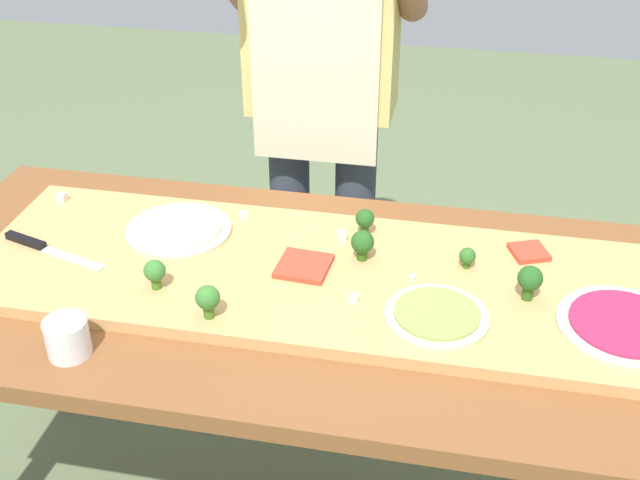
{
  "coord_description": "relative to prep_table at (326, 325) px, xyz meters",
  "views": [
    {
      "loc": [
        0.25,
        -1.33,
        1.77
      ],
      "look_at": [
        -0.03,
        0.06,
        0.87
      ],
      "focal_mm": 44.23,
      "sensor_mm": 36.0,
      "label": 1
    }
  ],
  "objects": [
    {
      "name": "broccoli_floret_back_mid",
      "position": [
        0.41,
        0.01,
        0.17
      ],
      "size": [
        0.05,
        0.05,
        0.08
      ],
      "color": "#2C5915",
      "rests_on": "cutting_board"
    },
    {
      "name": "broccoli_floret_front_right",
      "position": [
        0.06,
        0.09,
        0.16
      ],
      "size": [
        0.05,
        0.05,
        0.07
      ],
      "color": "#2C5915",
      "rests_on": "cutting_board"
    },
    {
      "name": "broccoli_floret_back_right",
      "position": [
        -0.2,
        -0.17,
        0.17
      ],
      "size": [
        0.05,
        0.05,
        0.07
      ],
      "color": "#3F7220",
      "rests_on": "cutting_board"
    },
    {
      "name": "pizza_whole_beet_magenta",
      "position": [
        0.59,
        -0.05,
        0.13
      ],
      "size": [
        0.26,
        0.26,
        0.02
      ],
      "color": "beige",
      "rests_on": "cutting_board"
    },
    {
      "name": "chefs_knife",
      "position": [
        -0.65,
        -0.01,
        0.13
      ],
      "size": [
        0.27,
        0.1,
        0.02
      ],
      "color": "#B7BABF",
      "rests_on": "cutting_board"
    },
    {
      "name": "pizza_whole_pesto_green",
      "position": [
        0.24,
        -0.09,
        0.13
      ],
      "size": [
        0.21,
        0.21,
        0.02
      ],
      "color": "beige",
      "rests_on": "cutting_board"
    },
    {
      "name": "cook_center",
      "position": [
        -0.14,
        0.69,
        0.31
      ],
      "size": [
        0.54,
        0.39,
        1.67
      ],
      "color": "#333847",
      "rests_on": "ground"
    },
    {
      "name": "cheese_crumble_a",
      "position": [
        -0.7,
        0.2,
        0.13
      ],
      "size": [
        0.02,
        0.02,
        0.02
      ],
      "primitive_type": "cube",
      "rotation": [
        0.0,
        0.0,
        1.55
      ],
      "color": "silver",
      "rests_on": "cutting_board"
    },
    {
      "name": "prep_table",
      "position": [
        0.0,
        0.0,
        0.0
      ],
      "size": [
        1.87,
        0.81,
        0.78
      ],
      "color": "brown",
      "rests_on": "ground"
    },
    {
      "name": "cheese_crumble_b",
      "position": [
        0.01,
        0.16,
        0.13
      ],
      "size": [
        0.03,
        0.03,
        0.02
      ],
      "primitive_type": "cube",
      "rotation": [
        0.0,
        0.0,
        0.38
      ],
      "color": "silver",
      "rests_on": "cutting_board"
    },
    {
      "name": "pizza_slice_near_right",
      "position": [
        -0.05,
        0.03,
        0.13
      ],
      "size": [
        0.12,
        0.12,
        0.01
      ],
      "primitive_type": "cube",
      "rotation": [
        0.0,
        0.0,
        -0.08
      ],
      "color": "#BC3D28",
      "rests_on": "cutting_board"
    },
    {
      "name": "pizza_slice_center",
      "position": [
        0.42,
        0.18,
        0.13
      ],
      "size": [
        0.1,
        0.1,
        0.01
      ],
      "primitive_type": "cube",
      "rotation": [
        0.0,
        0.0,
        0.38
      ],
      "color": "#BC3D28",
      "rests_on": "cutting_board"
    },
    {
      "name": "flour_cup",
      "position": [
        -0.44,
        -0.3,
        0.13
      ],
      "size": [
        0.08,
        0.08,
        0.08
      ],
      "color": "white",
      "rests_on": "prep_table"
    },
    {
      "name": "cheese_crumble_f",
      "position": [
        -0.24,
        0.21,
        0.13
      ],
      "size": [
        0.02,
        0.02,
        0.02
      ],
      "primitive_type": "cube",
      "rotation": [
        0.0,
        0.0,
        0.99
      ],
      "color": "white",
      "rests_on": "cutting_board"
    },
    {
      "name": "broccoli_floret_front_mid",
      "position": [
        0.05,
        0.19,
        0.16
      ],
      "size": [
        0.04,
        0.04,
        0.06
      ],
      "color": "#2C5915",
      "rests_on": "cutting_board"
    },
    {
      "name": "cheese_crumble_c",
      "position": [
        0.18,
        0.03,
        0.13
      ],
      "size": [
        0.01,
        0.01,
        0.01
      ],
      "primitive_type": "cube",
      "rotation": [
        0.0,
        0.0,
        1.56
      ],
      "color": "silver",
      "rests_on": "cutting_board"
    },
    {
      "name": "cutting_board",
      "position": [
        0.01,
        0.03,
        0.11
      ],
      "size": [
        1.56,
        0.49,
        0.03
      ],
      "primitive_type": "cube",
      "color": "tan",
      "rests_on": "prep_table"
    },
    {
      "name": "broccoli_floret_center_left",
      "position": [
        0.29,
        0.1,
        0.15
      ],
      "size": [
        0.04,
        0.04,
        0.05
      ],
      "color": "#366618",
      "rests_on": "cutting_board"
    },
    {
      "name": "cheese_crumble_d",
      "position": [
        0.07,
        -0.07,
        0.13
      ],
      "size": [
        0.02,
        0.02,
        0.02
      ],
      "primitive_type": "cube",
      "rotation": [
        0.0,
        0.0,
        1.26
      ],
      "color": "white",
      "rests_on": "cutting_board"
    },
    {
      "name": "broccoli_floret_center_right",
      "position": [
        -0.34,
        -0.1,
        0.16
      ],
      "size": [
        0.05,
        0.05,
        0.07
      ],
      "color": "#3F7220",
      "rests_on": "cutting_board"
    },
    {
      "name": "pizza_whole_cheese_artichoke",
      "position": [
        -0.37,
        0.12,
        0.13
      ],
      "size": [
        0.24,
        0.24,
        0.02
      ],
      "color": "beige",
      "rests_on": "cutting_board"
    }
  ]
}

